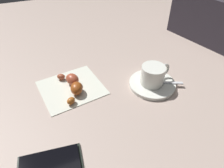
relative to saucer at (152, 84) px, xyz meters
The scene contains 9 objects.
ground_plane 0.11m from the saucer, 150.01° to the left, with size 1.80×1.80×0.00m, color #B39D90.
saucer is the anchor object (origin of this frame).
espresso_cup 0.03m from the saucer, 128.31° to the left, with size 0.10×0.07×0.06m.
teaspoon 0.01m from the saucer, 32.19° to the right, with size 0.12×0.06×0.01m.
sugar_packet 0.04m from the saucer, 65.18° to the left, with size 0.06×0.02×0.01m, color tan.
napkin 0.24m from the saucer, 161.23° to the left, with size 0.17×0.16×0.00m, color silver.
croissant 0.24m from the saucer, 162.45° to the left, with size 0.07×0.14×0.03m.
cell_phone 0.36m from the saucer, 155.51° to the right, with size 0.14×0.09×0.01m.
laptop_bag 0.39m from the saucer, 22.33° to the left, with size 0.37×0.09×0.17m, color #312C35.
Camera 1 is at (-0.19, -0.45, 0.40)m, focal length 32.62 mm.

